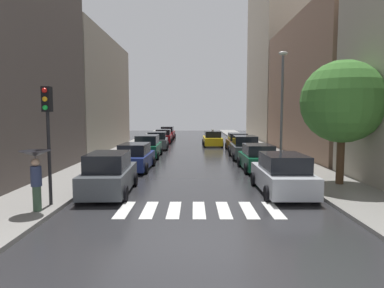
{
  "coord_description": "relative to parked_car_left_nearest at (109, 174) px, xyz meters",
  "views": [
    {
      "loc": [
        -0.19,
        -8.68,
        3.49
      ],
      "look_at": [
        -0.31,
        15.29,
        1.31
      ],
      "focal_mm": 31.49,
      "sensor_mm": 36.0,
      "label": 1
    }
  ],
  "objects": [
    {
      "name": "parked_car_left_sixth",
      "position": [
        0.11,
        31.51,
        -0.04
      ],
      "size": [
        2.04,
        4.39,
        1.71
      ],
      "rotation": [
        0.0,
        0.0,
        1.56
      ],
      "color": "maroon",
      "rests_on": "ground"
    },
    {
      "name": "parked_car_right_second",
      "position": [
        7.62,
        6.07,
        -0.08
      ],
      "size": [
        2.09,
        4.11,
        1.61
      ],
      "rotation": [
        0.0,
        0.0,
        1.59
      ],
      "color": "#0C4C2D",
      "rests_on": "ground"
    },
    {
      "name": "building_right_mid",
      "position": [
        14.88,
        14.26,
        4.84
      ],
      "size": [
        6.0,
        16.88,
        11.35
      ],
      "primitive_type": "cube",
      "color": "#8C6B56",
      "rests_on": "ground"
    },
    {
      "name": "street_tree_right",
      "position": [
        10.66,
        1.42,
        3.19
      ],
      "size": [
        3.86,
        3.86,
        5.82
      ],
      "color": "#513823",
      "rests_on": "sidewalk_right"
    },
    {
      "name": "taxi_midroad",
      "position": [
        5.7,
        21.53,
        -0.07
      ],
      "size": [
        2.12,
        4.57,
        1.81
      ],
      "rotation": [
        0.0,
        0.0,
        1.58
      ],
      "color": "yellow",
      "rests_on": "ground"
    },
    {
      "name": "parked_car_left_third",
      "position": [
        0.02,
        12.2,
        -0.01
      ],
      "size": [
        2.07,
        4.62,
        1.78
      ],
      "rotation": [
        0.0,
        0.0,
        1.58
      ],
      "color": "#0C4C2D",
      "rests_on": "ground"
    },
    {
      "name": "traffic_light_left_corner",
      "position": [
        -1.57,
        -2.37,
        2.45
      ],
      "size": [
        0.3,
        0.42,
        4.3
      ],
      "color": "black",
      "rests_on": "sidewalk_left"
    },
    {
      "name": "sidewalk_left",
      "position": [
        -2.62,
        18.22,
        -0.76
      ],
      "size": [
        3.0,
        72.0,
        0.15
      ],
      "primitive_type": "cube",
      "color": "gray",
      "rests_on": "ground"
    },
    {
      "name": "lamp_post_right",
      "position": [
        9.43,
        7.58,
        3.5
      ],
      "size": [
        0.6,
        0.28,
        7.32
      ],
      "color": "#595B60",
      "rests_on": "sidewalk_right"
    },
    {
      "name": "building_left_mid",
      "position": [
        -7.12,
        18.17,
        4.48
      ],
      "size": [
        6.0,
        16.37,
        10.64
      ],
      "primitive_type": "cube",
      "color": "#9E9384",
      "rests_on": "ground"
    },
    {
      "name": "sidewalk_right",
      "position": [
        10.38,
        18.22,
        -0.76
      ],
      "size": [
        3.0,
        72.0,
        0.15
      ],
      "primitive_type": "cube",
      "color": "gray",
      "rests_on": "ground"
    },
    {
      "name": "parked_car_left_fourth",
      "position": [
        0.09,
        18.59,
        -0.05
      ],
      "size": [
        2.3,
        4.38,
        1.7
      ],
      "rotation": [
        0.0,
        0.0,
        1.62
      ],
      "color": "#474C51",
      "rests_on": "ground"
    },
    {
      "name": "pedestrian_foreground",
      "position": [
        -1.69,
        -3.16,
        0.83
      ],
      "size": [
        1.03,
        1.03,
        2.08
      ],
      "rotation": [
        0.0,
        0.0,
        5.91
      ],
      "color": "#38513D",
      "rests_on": "sidewalk_left"
    },
    {
      "name": "building_right_far",
      "position": [
        14.88,
        30.62,
        10.1
      ],
      "size": [
        6.0,
        14.8,
        21.88
      ],
      "primitive_type": "cube",
      "color": "#B2A38C",
      "rests_on": "ground"
    },
    {
      "name": "parked_car_left_fifth",
      "position": [
        0.09,
        25.37,
        -0.08
      ],
      "size": [
        2.13,
        4.38,
        1.62
      ],
      "rotation": [
        0.0,
        0.0,
        1.59
      ],
      "color": "maroon",
      "rests_on": "ground"
    },
    {
      "name": "crosswalk_stripes",
      "position": [
        3.88,
        -2.53,
        -0.83
      ],
      "size": [
        5.85,
        2.2,
        0.01
      ],
      "color": "silver",
      "rests_on": "ground"
    },
    {
      "name": "parked_car_right_third",
      "position": [
        7.62,
        11.5,
        -0.01
      ],
      "size": [
        2.15,
        4.33,
        1.78
      ],
      "rotation": [
        0.0,
        0.0,
        1.56
      ],
      "color": "#474C51",
      "rests_on": "ground"
    },
    {
      "name": "parked_car_right_fourth",
      "position": [
        7.77,
        16.92,
        -0.06
      ],
      "size": [
        2.0,
        4.12,
        1.67
      ],
      "rotation": [
        0.0,
        0.0,
        1.57
      ],
      "color": "brown",
      "rests_on": "ground"
    },
    {
      "name": "ground_plane",
      "position": [
        3.88,
        18.22,
        -0.86
      ],
      "size": [
        28.0,
        72.0,
        0.04
      ],
      "primitive_type": "cube",
      "color": "#27272A"
    },
    {
      "name": "parked_car_right_nearest",
      "position": [
        7.58,
        0.12,
        -0.03
      ],
      "size": [
        2.17,
        4.57,
        1.74
      ],
      "rotation": [
        0.0,
        0.0,
        1.58
      ],
      "color": "#B2B7BF",
      "rests_on": "ground"
    },
    {
      "name": "parked_car_left_second",
      "position": [
        0.07,
        6.22,
        -0.07
      ],
      "size": [
        2.12,
        4.51,
        1.65
      ],
      "rotation": [
        0.0,
        0.0,
        1.54
      ],
      "color": "navy",
      "rests_on": "ground"
    },
    {
      "name": "parked_car_left_nearest",
      "position": [
        0.0,
        0.0,
        0.0
      ],
      "size": [
        2.15,
        4.5,
        1.81
      ],
      "rotation": [
        0.0,
        0.0,
        1.61
      ],
      "color": "#474C51",
      "rests_on": "ground"
    }
  ]
}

